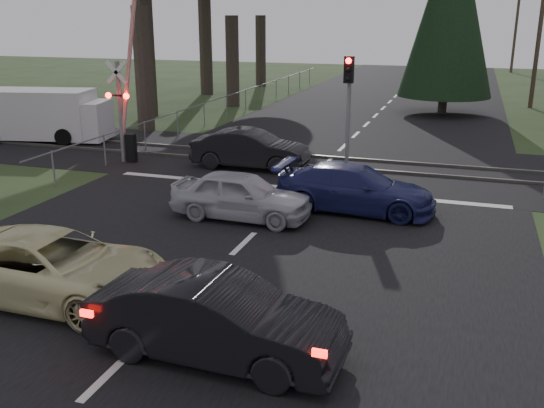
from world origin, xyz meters
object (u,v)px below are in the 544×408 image
at_px(silver_car, 241,196).
at_px(dark_car_far, 250,149).
at_px(traffic_signal_center, 348,94).
at_px(utility_pole_mid, 540,27).
at_px(cream_coupe, 53,267).
at_px(utility_pole_far, 517,22).
at_px(dark_hatchback, 216,319).
at_px(blue_sedan, 355,189).
at_px(crossing_signal, 125,109).
at_px(white_van, 45,115).

relative_size(silver_car, dark_car_far, 0.91).
relative_size(traffic_signal_center, silver_car, 1.05).
bearing_deg(traffic_signal_center, silver_car, -106.52).
height_order(utility_pole_mid, cream_coupe, utility_pole_mid).
relative_size(utility_pole_far, dark_hatchback, 2.13).
xyz_separation_m(dark_hatchback, blue_sedan, (0.68, 8.49, -0.03)).
relative_size(utility_pole_far, silver_car, 2.30).
bearing_deg(crossing_signal, white_van, 155.51).
height_order(cream_coupe, dark_hatchback, dark_hatchback).
bearing_deg(crossing_signal, dark_car_far, 6.72).
height_order(dark_hatchback, white_van, white_van).
height_order(traffic_signal_center, dark_car_far, traffic_signal_center).
bearing_deg(silver_car, cream_coupe, 164.70).
bearing_deg(traffic_signal_center, utility_pole_mid, 68.79).
distance_m(crossing_signal, silver_car, 8.33).
xyz_separation_m(utility_pole_far, white_van, (-21.51, -42.60, -3.58)).
xyz_separation_m(silver_car, white_van, (-12.27, 7.59, 0.48)).
height_order(silver_car, dark_car_far, dark_car_far).
distance_m(traffic_signal_center, white_van, 14.21).
relative_size(utility_pole_far, dark_car_far, 2.09).
relative_size(utility_pole_mid, white_van, 1.48).
bearing_deg(white_van, crossing_signal, -36.07).
bearing_deg(dark_hatchback, crossing_signal, 38.19).
distance_m(dark_car_far, white_van, 10.71).
bearing_deg(cream_coupe, utility_pole_far, -11.14).
distance_m(utility_pole_mid, cream_coupe, 33.14).
relative_size(crossing_signal, utility_pole_far, 0.77).
xyz_separation_m(traffic_signal_center, cream_coupe, (-3.50, -11.68, -2.13)).
bearing_deg(dark_hatchback, white_van, 46.82).
distance_m(crossing_signal, dark_car_far, 4.99).
xyz_separation_m(silver_car, dark_car_far, (-1.76, 5.54, 0.04)).
height_order(utility_pole_mid, dark_car_far, utility_pole_mid).
xyz_separation_m(crossing_signal, silver_car, (6.53, -4.98, -1.39)).
xyz_separation_m(utility_pole_far, silver_car, (-9.24, -50.19, -4.06)).
bearing_deg(silver_car, traffic_signal_center, -14.97).
distance_m(crossing_signal, traffic_signal_center, 8.36).
bearing_deg(dark_hatchback, utility_pole_mid, -10.71).
bearing_deg(dark_hatchback, cream_coupe, 77.44).
xyz_separation_m(crossing_signal, dark_hatchback, (8.70, -11.79, -1.36)).
distance_m(dark_hatchback, blue_sedan, 8.52).
distance_m(crossing_signal, utility_pole_far, 47.96).
distance_m(crossing_signal, utility_pole_mid, 25.78).
height_order(utility_pole_far, blue_sedan, utility_pole_far).
height_order(crossing_signal, traffic_signal_center, crossing_signal).
bearing_deg(utility_pole_far, dark_hatchback, -97.07).
height_order(silver_car, white_van, white_van).
xyz_separation_m(cream_coupe, white_van, (-10.51, 13.40, 0.47)).
distance_m(traffic_signal_center, blue_sedan, 4.83).
bearing_deg(utility_pole_far, dark_car_far, -103.84).
bearing_deg(dark_hatchback, dark_car_far, 19.40).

